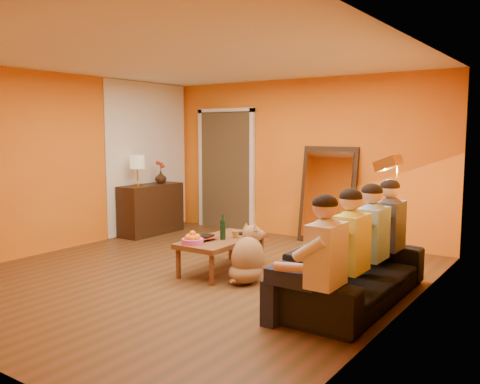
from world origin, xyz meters
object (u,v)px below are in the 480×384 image
Objects in this scene: floor_lamp at (396,220)px; person_mid_left at (351,254)px; person_far_right at (390,234)px; vase at (161,177)px; tumbler at (235,234)px; sofa at (356,272)px; mirror_frame at (328,195)px; coffee_table at (222,255)px; dog at (248,253)px; person_mid_right at (372,243)px; sideboard at (151,209)px; wine_bottle at (223,227)px; table_lamp at (137,171)px; person_far_left at (326,266)px; laptop at (249,234)px.

person_mid_left is at bearing -75.71° from floor_lamp.
person_far_right reaches higher than vase.
sofa is at bearing -8.37° from tumbler.
person_mid_left is (1.58, -2.86, -0.15)m from mirror_frame.
coffee_table is at bearing -143.89° from floor_lamp.
coffee_table is at bearing -179.12° from dog.
floor_lamp reaches higher than person_mid_right.
person_mid_right is at bearing -15.73° from sideboard.
floor_lamp is 6.86× the size of vase.
coffee_table is 0.58m from dog.
sofa is 1.79m from wine_bottle.
tumbler is (2.54, -0.78, -0.64)m from table_lamp.
tumbler is at bearing -167.67° from person_far_right.
mirror_frame is at bearing 82.19° from wine_bottle.
mirror_frame is at bearing 124.37° from person_mid_right.
wine_bottle is 0.21m from tumbler.
vase is (-4.37, 2.58, 0.34)m from person_far_left.
person_mid_left and person_mid_right have the same top height.
table_lamp is at bearing 158.96° from wine_bottle.
person_far_right is (0.13, 0.65, 0.30)m from sofa.
dog is 3.24× the size of vase.
table_lamp reaches higher than laptop.
person_mid_left is at bearing -24.92° from vase.
tumbler is at bearing -96.59° from mirror_frame.
wine_bottle reaches higher than laptop.
person_mid_left is 1.97m from wine_bottle.
mirror_frame is 1.25× the size of coffee_table.
floor_lamp is 1.77m from dog.
person_mid_left is 12.32× the size of tumbler.
person_far_left and person_far_right have the same top height.
table_lamp is 1.67× the size of laptop.
person_far_right is 1.88m from tumbler.
laptop is (0.13, 0.40, -0.14)m from wine_bottle.
laptop is (0.18, 0.35, 0.22)m from coffee_table.
laptop is (2.60, -0.85, 0.01)m from sideboard.
laptop is at bearing -174.52° from person_far_right.
mirror_frame is at bearing 115.73° from dog.
person_far_right is at bearing -24.82° from laptop.
person_mid_left reaches higher than tumbler.
sideboard is 0.97× the size of person_far_left.
wine_bottle reaches higher than coffee_table.
person_mid_left is (4.37, -1.78, 0.18)m from sideboard.
dog is at bearing -173.00° from person_mid_right.
person_far_right is (1.95, 0.52, 0.40)m from coffee_table.
tumbler is (-1.83, 1.25, -0.14)m from person_far_left.
person_mid_right is at bearing -55.63° from mirror_frame.
sideboard reaches higher than wine_bottle.
person_far_right is at bearing 49.09° from dog.
person_far_right is (0.00, 0.55, 0.00)m from person_mid_right.
mirror_frame is 2.98× the size of table_lamp.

